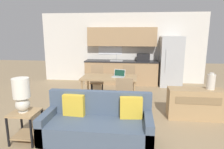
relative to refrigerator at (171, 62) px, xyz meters
name	(u,v)px	position (x,y,z in m)	size (l,w,h in m)	color
ground_plane	(104,142)	(-1.83, -4.20, -0.91)	(20.00, 20.00, 0.00)	#9E8460
wall_back	(122,48)	(-1.83, 0.43, 0.44)	(6.40, 0.07, 2.70)	silver
kitchen_counter	(122,62)	(-1.81, 0.13, -0.07)	(2.78, 0.65, 2.15)	tan
refrigerator	(171,62)	(0.00, 0.00, 0.00)	(0.79, 0.79, 1.82)	#B7BABC
dining_table	(109,79)	(-2.01, -2.12, -0.22)	(1.52, 0.81, 0.76)	tan
couch	(98,124)	(-1.95, -4.19, -0.56)	(1.93, 0.80, 0.90)	#3D2D1E
side_table	(26,121)	(-3.26, -4.31, -0.53)	(0.47, 0.47, 0.57)	tan
table_lamp	(22,94)	(-3.28, -4.32, 0.00)	(0.29, 0.29, 0.62)	silver
credenza	(195,104)	(0.09, -2.92, -0.56)	(1.23, 0.42, 0.71)	tan
vase	(211,82)	(0.40, -2.90, -0.03)	(0.18, 0.18, 0.38)	beige
dining_chair_near_right	(125,95)	(-1.53, -2.91, -0.40)	(0.46, 0.46, 0.94)	#997A56
dining_chair_far_right	(128,79)	(-1.51, -1.33, -0.40)	(0.47, 0.47, 0.94)	#997A56
dining_chair_far_left	(97,79)	(-2.50, -1.36, -0.40)	(0.47, 0.47, 0.94)	#997A56
laptop	(119,75)	(-1.74, -2.10, -0.10)	(0.38, 0.33, 0.20)	#B7BABC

